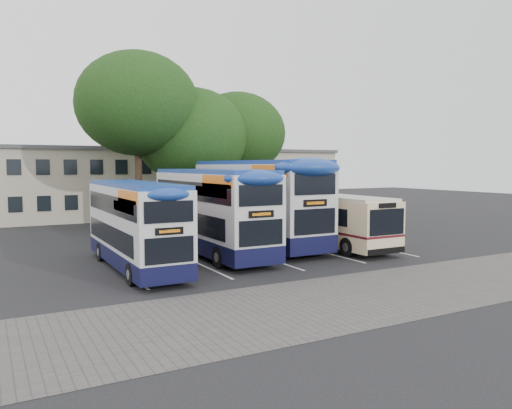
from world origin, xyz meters
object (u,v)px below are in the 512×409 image
object	(u,v)px
bus_dd_mid	(211,208)
bus_dd_right	(256,199)
tree_right	(237,133)
bus_single	(325,217)
tree_left	(137,104)
tree_mid	(192,136)
lamp_post	(266,160)
bus_dd_left	(135,221)

from	to	relation	value
bus_dd_mid	bus_dd_right	bearing A→B (deg)	24.40
bus_dd_mid	bus_dd_right	distance (m)	3.88
tree_right	bus_single	distance (m)	14.67
bus_dd_mid	tree_left	bearing A→B (deg)	93.22
bus_dd_mid	bus_dd_right	xyz separation A→B (m)	(3.53, 1.60, 0.27)
tree_mid	bus_dd_right	distance (m)	11.12
tree_left	bus_dd_mid	distance (m)	13.14
tree_left	bus_dd_right	world-z (taller)	tree_left
bus_dd_right	lamp_post	bearing A→B (deg)	58.03
lamp_post	tree_mid	bearing A→B (deg)	-161.25
lamp_post	tree_right	xyz separation A→B (m)	(-3.67, -1.72, 2.15)
bus_single	bus_dd_mid	bearing A→B (deg)	175.02
tree_right	bus_dd_right	bearing A→B (deg)	-111.54
bus_dd_left	bus_dd_mid	distance (m)	4.83
lamp_post	tree_mid	xyz separation A→B (m)	(-8.04, -2.73, 1.76)
lamp_post	bus_dd_mid	bearing A→B (deg)	-128.54
tree_right	bus_dd_mid	size ratio (longest dim) A/B	1.00
lamp_post	tree_left	size ratio (longest dim) A/B	0.72
bus_dd_left	lamp_post	bearing A→B (deg)	45.51
lamp_post	bus_dd_right	world-z (taller)	lamp_post
tree_left	bus_single	xyz separation A→B (m)	(7.52, -12.00, -7.27)
lamp_post	tree_mid	size ratio (longest dim) A/B	0.86
tree_left	tree_right	world-z (taller)	tree_left
tree_left	bus_dd_left	xyz separation A→B (m)	(-3.84, -13.19, -6.81)
tree_mid	bus_dd_left	bearing A→B (deg)	-120.59
bus_dd_left	bus_single	distance (m)	11.43
tree_left	tree_mid	bearing A→B (deg)	6.91
tree_mid	bus_dd_mid	size ratio (longest dim) A/B	0.99
tree_left	tree_right	size ratio (longest dim) A/B	1.19
bus_dd_right	tree_right	bearing A→B (deg)	68.46
lamp_post	bus_dd_mid	xyz separation A→B (m)	(-11.67, -14.65, -2.64)
lamp_post	bus_dd_left	world-z (taller)	lamp_post
lamp_post	bus_single	xyz separation A→B (m)	(-4.79, -15.25, -3.40)
bus_dd_right	tree_mid	bearing A→B (deg)	89.45
bus_dd_left	bus_dd_right	size ratio (longest dim) A/B	0.79
tree_mid	bus_single	bearing A→B (deg)	-75.42
tree_right	bus_dd_right	size ratio (longest dim) A/B	0.90
tree_left	lamp_post	bearing A→B (deg)	14.78
bus_dd_left	bus_single	world-z (taller)	bus_dd_left
bus_dd_left	bus_dd_right	xyz separation A→B (m)	(8.00, 3.39, 0.57)
tree_left	tree_mid	world-z (taller)	tree_left
tree_left	bus_single	bearing A→B (deg)	-57.92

